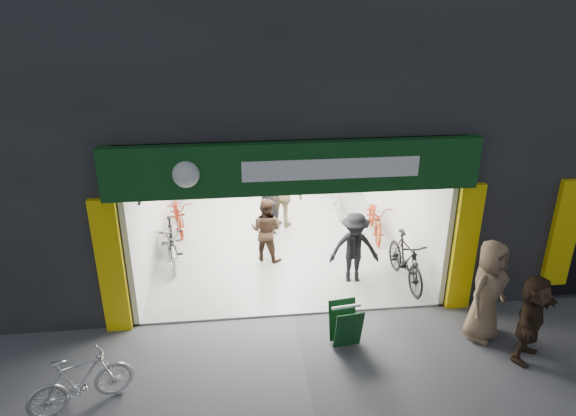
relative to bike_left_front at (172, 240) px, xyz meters
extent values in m
plane|color=#56565B|center=(2.50, -2.51, -0.52)|extent=(60.00, 60.00, 0.00)
cube|color=#232326|center=(-3.00, 2.49, 1.23)|extent=(5.00, 10.00, 3.50)
cube|color=#232326|center=(8.50, 2.49, 1.23)|extent=(6.00, 10.00, 3.50)
cube|color=#9E9E99|center=(2.50, 1.49, -0.50)|extent=(6.00, 8.00, 0.04)
cube|color=silver|center=(2.50, 5.59, 1.08)|extent=(6.00, 0.20, 3.20)
cube|color=silver|center=(-0.45, 1.49, 1.08)|extent=(0.10, 8.00, 3.20)
cube|color=silver|center=(5.45, 1.49, 1.08)|extent=(0.10, 8.00, 3.20)
cube|color=white|center=(2.50, 1.49, 2.73)|extent=(6.00, 8.00, 0.10)
cube|color=black|center=(2.50, -2.41, 2.83)|extent=(6.00, 0.30, 0.30)
cube|color=#0C3816|center=(2.50, -2.63, 2.53)|extent=(6.40, 0.25, 0.90)
cube|color=white|center=(3.10, -2.77, 2.53)|extent=(3.00, 0.02, 0.35)
cube|color=yellow|center=(-0.75, -2.57, 0.78)|extent=(0.45, 0.12, 2.60)
cube|color=yellow|center=(5.75, -2.57, 0.78)|extent=(0.45, 0.12, 2.60)
cube|color=yellow|center=(7.70, -2.57, 0.98)|extent=(0.50, 0.12, 2.20)
cylinder|color=black|center=(-0.32, 0.89, 1.58)|extent=(0.06, 5.00, 0.06)
cube|color=silver|center=(4.30, 3.99, -0.02)|extent=(1.40, 0.60, 1.00)
cube|color=white|center=(2.50, -1.31, 2.66)|extent=(1.30, 0.35, 0.04)
cube|color=white|center=(2.50, 0.49, 2.66)|extent=(1.30, 0.35, 0.04)
cube|color=white|center=(2.50, 2.29, 2.66)|extent=(1.30, 0.35, 0.04)
cube|color=white|center=(2.50, 4.09, 2.66)|extent=(1.30, 0.35, 0.04)
imported|color=#A2A2A7|center=(0.00, 0.00, 0.00)|extent=(0.99, 2.06, 1.04)
imported|color=black|center=(0.00, -0.11, 0.00)|extent=(0.71, 1.76, 1.03)
imported|color=maroon|center=(0.00, 1.66, -0.06)|extent=(0.94, 1.82, 0.91)
imported|color=#A4A3A8|center=(0.00, 3.86, 0.01)|extent=(0.71, 1.79, 1.05)
imported|color=black|center=(5.00, -1.57, 0.04)|extent=(0.63, 1.87, 1.11)
imported|color=#9A2B0E|center=(5.00, 0.77, -0.04)|extent=(0.85, 1.88, 0.95)
imported|color=#B4B4B9|center=(4.30, 2.31, -0.02)|extent=(0.60, 1.68, 0.99)
imported|color=silver|center=(-0.92, -4.47, -0.06)|extent=(1.58, 1.03, 0.92)
imported|color=black|center=(2.33, 1.06, 0.30)|extent=(0.71, 0.63, 1.64)
imported|color=#3B261B|center=(2.15, -0.22, 0.25)|extent=(0.92, 0.85, 1.53)
imported|color=black|center=(3.92, -1.41, 0.29)|extent=(1.08, 0.67, 1.61)
imported|color=#977F58|center=(2.70, 1.51, 0.41)|extent=(1.16, 0.93, 1.85)
imported|color=#7F654A|center=(5.80, -3.50, 0.43)|extent=(1.11, 1.03, 1.90)
imported|color=#372619|center=(6.27, -4.15, 0.27)|extent=(1.38, 1.35, 1.58)
cube|color=#0E3917|center=(3.32, -3.62, -0.11)|extent=(0.52, 0.25, 0.76)
cube|color=#0E3917|center=(3.28, -3.30, -0.11)|extent=(0.52, 0.25, 0.76)
cube|color=white|center=(3.30, -3.46, 0.26)|extent=(0.53, 0.11, 0.05)
camera|label=1|loc=(1.46, -10.76, 5.27)|focal=32.00mm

